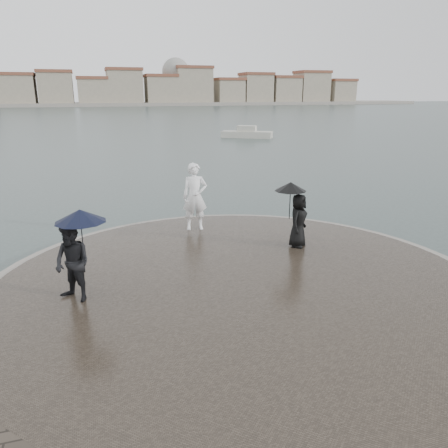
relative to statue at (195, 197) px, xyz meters
name	(u,v)px	position (x,y,z in m)	size (l,w,h in m)	color
ground	(306,380)	(0.02, -7.99, -1.48)	(400.00, 400.00, 0.00)	#2B3835
kerb_ring	(240,289)	(0.02, -4.49, -1.32)	(12.50, 12.50, 0.32)	gray
quay_tip	(240,288)	(0.02, -4.49, -1.30)	(11.90, 11.90, 0.36)	#2D261E
statue	(195,197)	(0.00, 0.00, 0.00)	(0.81, 0.53, 2.23)	white
visitor_left	(74,251)	(-3.72, -4.33, 0.02)	(1.34, 1.19, 2.04)	black
visitor_right	(296,212)	(2.44, -2.57, -0.05)	(1.17, 1.02, 1.95)	black
far_skyline	(74,90)	(-6.27, 152.71, 4.13)	(260.00, 20.00, 37.00)	gray
boats	(125,140)	(0.24, 30.07, -1.10)	(31.39, 8.46, 1.50)	beige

